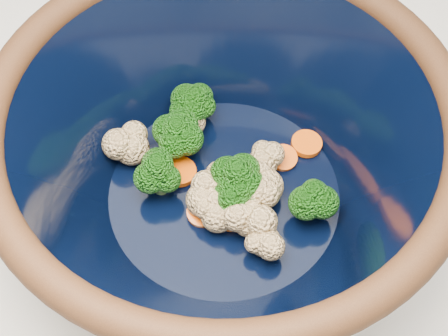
% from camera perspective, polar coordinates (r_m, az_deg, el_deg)
% --- Properties ---
extents(mixing_bowl, '(0.43, 0.43, 0.17)m').
position_cam_1_polar(mixing_bowl, '(0.52, -0.00, 0.98)').
color(mixing_bowl, black).
rests_on(mixing_bowl, counter).
extents(vegetable_pile, '(0.21, 0.15, 0.06)m').
position_cam_1_polar(vegetable_pile, '(0.56, -0.62, 0.02)').
color(vegetable_pile, '#608442').
rests_on(vegetable_pile, mixing_bowl).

